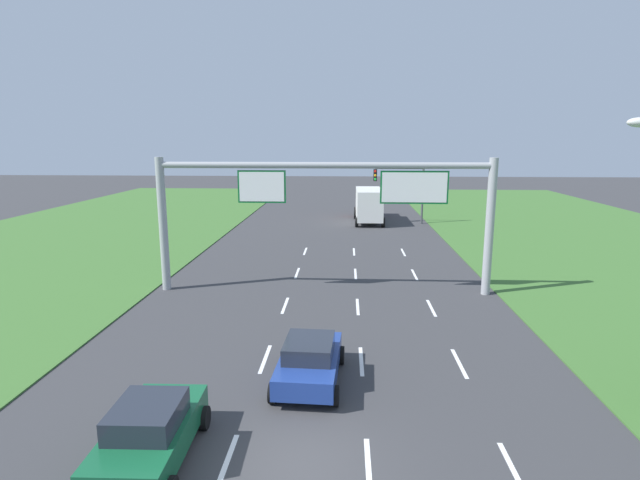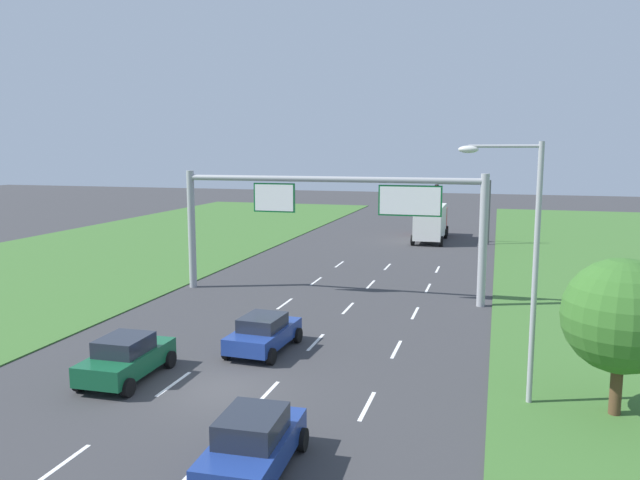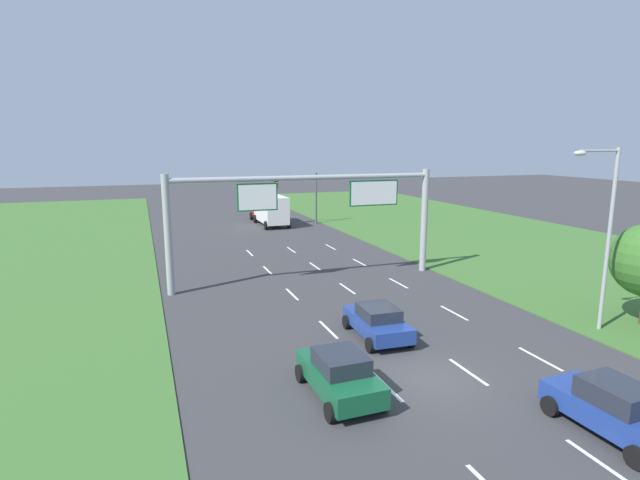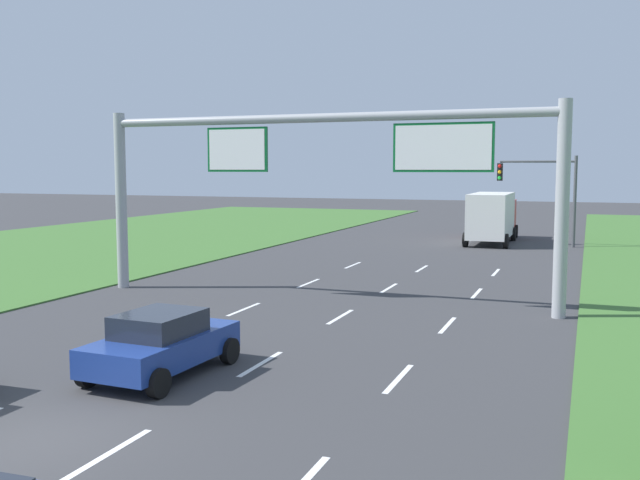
{
  "view_description": "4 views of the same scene",
  "coord_description": "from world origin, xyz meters",
  "px_view_note": "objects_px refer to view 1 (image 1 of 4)",
  "views": [
    {
      "loc": [
        1.14,
        -10.86,
        7.84
      ],
      "look_at": [
        -0.26,
        15.9,
        2.46
      ],
      "focal_mm": 28.0,
      "sensor_mm": 36.0,
      "label": 1
    },
    {
      "loc": [
        9.06,
        -18.89,
        8.28
      ],
      "look_at": [
        -0.66,
        15.08,
        3.08
      ],
      "focal_mm": 35.0,
      "sensor_mm": 36.0,
      "label": 2
    },
    {
      "loc": [
        -9.67,
        -14.94,
        8.63
      ],
      "look_at": [
        1.04,
        14.95,
        2.52
      ],
      "focal_mm": 28.0,
      "sensor_mm": 36.0,
      "label": 3
    },
    {
      "loc": [
        9.21,
        -9.57,
        4.8
      ],
      "look_at": [
        -0.01,
        14.77,
        2.19
      ],
      "focal_mm": 40.0,
      "sensor_mm": 36.0,
      "label": 4
    }
  ],
  "objects_px": {
    "car_lead_silver": "(150,432)",
    "car_near_red": "(309,360)",
    "sign_gantry": "(329,199)",
    "traffic_light_mast": "(402,183)",
    "box_truck": "(368,204)"
  },
  "relations": [
    {
      "from": "car_lead_silver",
      "to": "car_near_red",
      "type": "bearing_deg",
      "value": 49.17
    },
    {
      "from": "car_near_red",
      "to": "sign_gantry",
      "type": "distance_m",
      "value": 10.84
    },
    {
      "from": "sign_gantry",
      "to": "traffic_light_mast",
      "type": "bearing_deg",
      "value": 74.56
    },
    {
      "from": "car_near_red",
      "to": "car_lead_silver",
      "type": "relative_size",
      "value": 1.01
    },
    {
      "from": "sign_gantry",
      "to": "traffic_light_mast",
      "type": "relative_size",
      "value": 3.08
    },
    {
      "from": "box_truck",
      "to": "sign_gantry",
      "type": "distance_m",
      "value": 23.83
    },
    {
      "from": "sign_gantry",
      "to": "box_truck",
      "type": "bearing_deg",
      "value": 82.6
    },
    {
      "from": "box_truck",
      "to": "sign_gantry",
      "type": "relative_size",
      "value": 0.49
    },
    {
      "from": "car_near_red",
      "to": "sign_gantry",
      "type": "relative_size",
      "value": 0.24
    },
    {
      "from": "box_truck",
      "to": "sign_gantry",
      "type": "height_order",
      "value": "sign_gantry"
    },
    {
      "from": "sign_gantry",
      "to": "traffic_light_mast",
      "type": "xyz_separation_m",
      "value": [
        6.14,
        22.22,
        -1.02
      ]
    },
    {
      "from": "car_lead_silver",
      "to": "box_truck",
      "type": "distance_m",
      "value": 38.46
    },
    {
      "from": "car_near_red",
      "to": "sign_gantry",
      "type": "bearing_deg",
      "value": 91.08
    },
    {
      "from": "car_lead_silver",
      "to": "box_truck",
      "type": "xyz_separation_m",
      "value": [
        6.94,
        37.82,
        0.95
      ]
    },
    {
      "from": "car_lead_silver",
      "to": "box_truck",
      "type": "bearing_deg",
      "value": 78.29
    }
  ]
}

